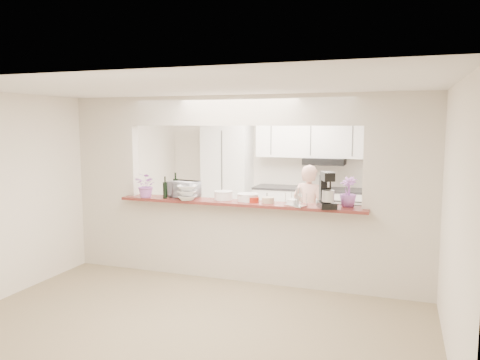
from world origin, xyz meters
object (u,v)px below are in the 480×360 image
at_px(refrigerator, 401,197).
at_px(toaster_oven, 184,189).
at_px(person, 309,212).
at_px(stand_mixer, 327,192).

relative_size(refrigerator, toaster_oven, 4.09).
xyz_separation_m(toaster_oven, person, (1.54, 1.31, -0.47)).
height_order(toaster_oven, stand_mixer, stand_mixer).
xyz_separation_m(refrigerator, stand_mixer, (-0.87, -2.79, 0.44)).
relative_size(stand_mixer, person, 0.30).
height_order(refrigerator, stand_mixer, refrigerator).
relative_size(refrigerator, stand_mixer, 3.79).
height_order(refrigerator, person, refrigerator).
distance_m(toaster_oven, stand_mixer, 2.05).
bearing_deg(stand_mixer, toaster_oven, 174.79).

